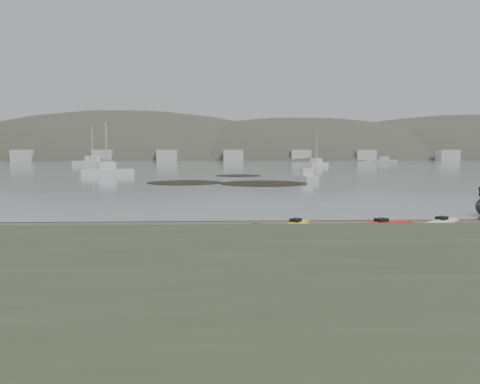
{
  "coord_description": "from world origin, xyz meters",
  "views": [
    {
      "loc": [
        -0.96,
        -23.31,
        3.54
      ],
      "look_at": [
        0.0,
        0.0,
        1.5
      ],
      "focal_mm": 35.0,
      "sensor_mm": 36.0,
      "label": 1
    }
  ],
  "objects": [
    {
      "name": "water",
      "position": [
        0.0,
        300.0,
        0.01
      ],
      "size": [
        1200.0,
        1200.0,
        0.0
      ],
      "primitive_type": "plane",
      "color": "slate",
      "rests_on": "ground"
    },
    {
      "name": "kayaks",
      "position": [
        -0.66,
        -4.21,
        0.17
      ],
      "size": [
        20.29,
        9.08,
        0.34
      ],
      "color": "#86CC28",
      "rests_on": "ground"
    },
    {
      "name": "moored_boats",
      "position": [
        -1.72,
        81.56,
        0.56
      ],
      "size": [
        89.9,
        91.86,
        1.31
      ],
      "color": "silver",
      "rests_on": "ground"
    },
    {
      "name": "far_town",
      "position": [
        6.0,
        145.0,
        2.0
      ],
      "size": [
        199.0,
        5.0,
        4.0
      ],
      "color": "beige",
      "rests_on": "ground"
    },
    {
      "name": "bluff",
      "position": [
        0.0,
        -17.5,
        1.0
      ],
      "size": [
        60.0,
        8.0,
        2.0
      ],
      "primitive_type": "cube",
      "color": "#475138",
      "rests_on": "ground"
    },
    {
      "name": "kelp_mats",
      "position": [
        0.26,
        31.09,
        0.03
      ],
      "size": [
        17.63,
        24.24,
        0.04
      ],
      "color": "black",
      "rests_on": "water"
    },
    {
      "name": "wet_sand",
      "position": [
        0.0,
        -0.3,
        0.0
      ],
      "size": [
        60.0,
        60.0,
        0.0
      ],
      "primitive_type": "plane",
      "color": "brown",
      "rests_on": "ground"
    },
    {
      "name": "far_hills",
      "position": [
        39.38,
        193.97,
        -15.93
      ],
      "size": [
        550.0,
        135.0,
        80.0
      ],
      "color": "#384235",
      "rests_on": "ground"
    },
    {
      "name": "ground",
      "position": [
        0.0,
        0.0,
        0.0
      ],
      "size": [
        600.0,
        600.0,
        0.0
      ],
      "primitive_type": "plane",
      "color": "tan",
      "rests_on": "ground"
    }
  ]
}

